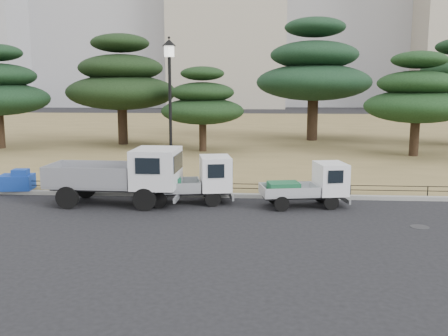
# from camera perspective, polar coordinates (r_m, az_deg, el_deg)

# --- Properties ---
(ground) EXTENTS (220.00, 220.00, 0.00)m
(ground) POSITION_cam_1_polar(r_m,az_deg,el_deg) (17.62, -0.46, -5.25)
(ground) COLOR black
(lawn) EXTENTS (120.00, 56.00, 0.15)m
(lawn) POSITION_cam_1_polar(r_m,az_deg,el_deg) (47.81, 2.44, 4.22)
(lawn) COLOR olive
(lawn) RESTS_ON ground
(curb) EXTENTS (120.00, 0.25, 0.16)m
(curb) POSITION_cam_1_polar(r_m,az_deg,el_deg) (20.12, 0.12, -3.14)
(curb) COLOR gray
(curb) RESTS_ON ground
(truck_large) EXTENTS (4.96, 2.11, 2.14)m
(truck_large) POSITION_cam_1_polar(r_m,az_deg,el_deg) (19.15, -11.53, -0.60)
(truck_large) COLOR black
(truck_large) RESTS_ON ground
(truck_kei_front) EXTENTS (3.59, 2.04, 1.79)m
(truck_kei_front) POSITION_cam_1_polar(r_m,az_deg,el_deg) (19.05, -3.47, -1.40)
(truck_kei_front) COLOR black
(truck_kei_front) RESTS_ON ground
(truck_kei_rear) EXTENTS (3.30, 1.87, 1.63)m
(truck_kei_rear) POSITION_cam_1_polar(r_m,az_deg,el_deg) (18.77, 9.83, -1.92)
(truck_kei_rear) COLOR black
(truck_kei_rear) RESTS_ON ground
(street_lamp) EXTENTS (0.55, 0.55, 6.10)m
(street_lamp) POSITION_cam_1_polar(r_m,az_deg,el_deg) (20.21, -6.20, 8.85)
(street_lamp) COLOR black
(street_lamp) RESTS_ON lawn
(pipe_fence) EXTENTS (38.00, 0.04, 0.40)m
(pipe_fence) POSITION_cam_1_polar(r_m,az_deg,el_deg) (20.19, 0.15, -2.06)
(pipe_fence) COLOR black
(pipe_fence) RESTS_ON lawn
(tarp_pile) EXTENTS (1.43, 1.13, 0.88)m
(tarp_pile) POSITION_cam_1_polar(r_m,az_deg,el_deg) (22.57, -22.58, -1.40)
(tarp_pile) COLOR #1439A0
(tarp_pile) RESTS_ON lawn
(manhole) EXTENTS (0.60, 0.60, 0.01)m
(manhole) POSITION_cam_1_polar(r_m,az_deg,el_deg) (17.20, 21.46, -6.28)
(manhole) COLOR #2D2D30
(manhole) RESTS_ON ground
(pine_west_near) EXTENTS (7.92, 7.92, 7.92)m
(pine_west_near) POSITION_cam_1_polar(r_m,az_deg,el_deg) (37.27, -11.66, 9.68)
(pine_west_near) COLOR black
(pine_west_near) RESTS_ON lawn
(pine_center_left) EXTENTS (5.41, 5.41, 5.50)m
(pine_center_left) POSITION_cam_1_polar(r_m,az_deg,el_deg) (32.73, -2.47, 7.48)
(pine_center_left) COLOR black
(pine_center_left) RESTS_ON lawn
(pine_center_right) EXTENTS (8.84, 8.84, 9.38)m
(pine_center_right) POSITION_cam_1_polar(r_m,az_deg,el_deg) (39.79, 10.23, 10.96)
(pine_center_right) COLOR black
(pine_center_right) RESTS_ON lawn
(pine_east_near) EXTENTS (6.27, 6.27, 6.33)m
(pine_east_near) POSITION_cam_1_polar(r_m,az_deg,el_deg) (32.61, 21.19, 7.68)
(pine_east_near) COLOR black
(pine_east_near) RESTS_ON lawn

